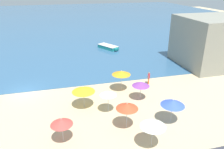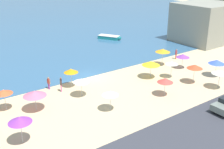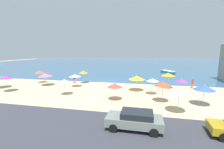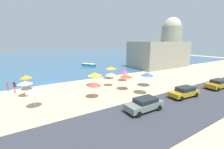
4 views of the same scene
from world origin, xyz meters
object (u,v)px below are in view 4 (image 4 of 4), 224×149
(beach_umbrella_4, at_px, (145,79))
(parked_car_1, at_px, (218,84))
(beach_umbrella_2, at_px, (111,74))
(beach_umbrella_10, at_px, (34,91))
(beach_umbrella_6, at_px, (125,71))
(beach_umbrella_9, at_px, (111,68))
(skiff_nearshore, at_px, (89,65))
(beach_umbrella_12, at_px, (25,83))
(harbor_fortress, at_px, (163,50))
(beach_umbrella_8, at_px, (95,74))
(beach_umbrella_5, at_px, (126,76))
(parked_car_2, at_px, (184,92))
(bather_0, at_px, (8,86))
(beach_umbrella_0, at_px, (147,74))
(beach_umbrella_7, at_px, (26,77))
(bather_1, at_px, (124,72))
(parked_car_0, at_px, (144,104))
(beach_umbrella_1, at_px, (94,84))
(bather_2, at_px, (14,86))

(beach_umbrella_4, xyz_separation_m, parked_car_1, (11.83, -4.54, -1.32))
(beach_umbrella_2, bearing_deg, beach_umbrella_10, -167.46)
(beach_umbrella_6, height_order, beach_umbrella_10, beach_umbrella_10)
(beach_umbrella_9, xyz_separation_m, skiff_nearshore, (2.68, 17.64, -1.91))
(beach_umbrella_9, bearing_deg, skiff_nearshore, 81.35)
(beach_umbrella_12, relative_size, harbor_fortress, 0.13)
(beach_umbrella_4, distance_m, beach_umbrella_6, 7.75)
(beach_umbrella_6, distance_m, beach_umbrella_8, 6.37)
(beach_umbrella_5, bearing_deg, parked_car_2, -55.73)
(beach_umbrella_8, bearing_deg, skiff_nearshore, 69.55)
(bather_0, bearing_deg, beach_umbrella_0, -24.67)
(beach_umbrella_7, bearing_deg, parked_car_2, -39.63)
(beach_umbrella_4, distance_m, beach_umbrella_9, 10.14)
(beach_umbrella_2, xyz_separation_m, bather_1, (6.62, 5.08, -1.19))
(beach_umbrella_4, bearing_deg, parked_car_0, -133.92)
(beach_umbrella_9, bearing_deg, beach_umbrella_12, -171.75)
(beach_umbrella_8, relative_size, beach_umbrella_9, 0.92)
(bather_0, xyz_separation_m, skiff_nearshore, (20.20, 15.79, -0.48))
(beach_umbrella_8, height_order, parked_car_0, beach_umbrella_8)
(beach_umbrella_8, xyz_separation_m, beach_umbrella_10, (-9.66, -4.23, -0.08))
(beach_umbrella_12, relative_size, bather_1, 1.36)
(beach_umbrella_12, distance_m, parked_car_0, 16.20)
(beach_umbrella_2, height_order, beach_umbrella_7, beach_umbrella_7)
(beach_umbrella_4, bearing_deg, skiff_nearshore, 83.47)
(beach_umbrella_12, bearing_deg, harbor_fortress, 11.64)
(beach_umbrella_10, height_order, harbor_fortress, harbor_fortress)
(beach_umbrella_1, bearing_deg, parked_car_1, -20.55)
(bather_0, xyz_separation_m, bather_1, (21.49, -1.04, 0.03))
(parked_car_0, bearing_deg, parked_car_2, 1.13)
(beach_umbrella_0, bearing_deg, beach_umbrella_5, 177.34)
(bather_0, height_order, skiff_nearshore, bather_0)
(beach_umbrella_4, distance_m, bather_0, 20.85)
(bather_2, height_order, parked_car_0, bather_2)
(beach_umbrella_12, xyz_separation_m, parked_car_2, (18.29, -11.93, -1.15))
(harbor_fortress, bearing_deg, beach_umbrella_8, -163.10)
(beach_umbrella_5, relative_size, beach_umbrella_8, 1.06)
(beach_umbrella_10, bearing_deg, bather_2, 105.90)
(beach_umbrella_2, relative_size, beach_umbrella_12, 1.06)
(bather_2, distance_m, parked_car_0, 18.96)
(bather_1, bearing_deg, beach_umbrella_9, -168.39)
(beach_umbrella_6, distance_m, beach_umbrella_7, 16.78)
(beach_umbrella_5, bearing_deg, beach_umbrella_12, 159.72)
(beach_umbrella_6, bearing_deg, bather_0, 166.71)
(beach_umbrella_7, xyz_separation_m, parked_car_2, (18.01, -14.92, -1.36))
(beach_umbrella_1, relative_size, bather_2, 1.22)
(beach_umbrella_8, bearing_deg, beach_umbrella_4, -59.38)
(parked_car_0, xyz_separation_m, parked_car_2, (7.55, 0.15, -0.01))
(beach_umbrella_10, height_order, skiff_nearshore, beach_umbrella_10)
(beach_umbrella_5, height_order, beach_umbrella_9, beach_umbrella_9)
(parked_car_2, bearing_deg, parked_car_0, -178.87)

